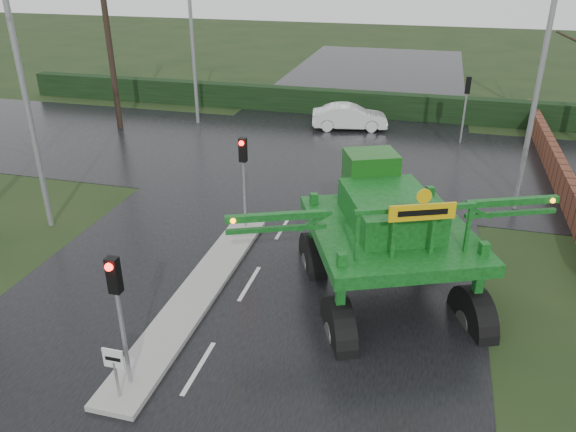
% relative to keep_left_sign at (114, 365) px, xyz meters
% --- Properties ---
extents(ground, '(140.00, 140.00, 0.00)m').
position_rel_keep_left_sign_xyz_m(ground, '(1.30, 1.50, -1.06)').
color(ground, black).
rests_on(ground, ground).
extents(road_main, '(14.00, 80.00, 0.02)m').
position_rel_keep_left_sign_xyz_m(road_main, '(1.30, 11.50, -1.05)').
color(road_main, black).
rests_on(road_main, ground).
extents(road_cross, '(80.00, 12.00, 0.02)m').
position_rel_keep_left_sign_xyz_m(road_cross, '(1.30, 17.50, -1.05)').
color(road_cross, black).
rests_on(road_cross, ground).
extents(median_island, '(1.20, 10.00, 0.16)m').
position_rel_keep_left_sign_xyz_m(median_island, '(0.00, 4.50, -0.97)').
color(median_island, gray).
rests_on(median_island, ground).
extents(hedge_row, '(44.00, 0.90, 1.50)m').
position_rel_keep_left_sign_xyz_m(hedge_row, '(1.30, 25.50, -0.31)').
color(hedge_row, black).
rests_on(hedge_row, ground).
extents(brick_wall, '(0.40, 20.00, 1.20)m').
position_rel_keep_left_sign_xyz_m(brick_wall, '(11.80, 17.50, -0.46)').
color(brick_wall, '#592D1E').
rests_on(brick_wall, ground).
extents(keep_left_sign, '(0.50, 0.07, 1.35)m').
position_rel_keep_left_sign_xyz_m(keep_left_sign, '(0.00, 0.00, 0.00)').
color(keep_left_sign, gray).
rests_on(keep_left_sign, ground).
extents(traffic_signal_near, '(0.26, 0.33, 3.52)m').
position_rel_keep_left_sign_xyz_m(traffic_signal_near, '(0.00, 0.49, 1.53)').
color(traffic_signal_near, gray).
rests_on(traffic_signal_near, ground).
extents(traffic_signal_mid, '(0.26, 0.33, 3.52)m').
position_rel_keep_left_sign_xyz_m(traffic_signal_mid, '(0.00, 8.99, 1.53)').
color(traffic_signal_mid, gray).
rests_on(traffic_signal_mid, ground).
extents(traffic_signal_far, '(0.26, 0.33, 3.52)m').
position_rel_keep_left_sign_xyz_m(traffic_signal_far, '(7.80, 21.51, 1.53)').
color(traffic_signal_far, gray).
rests_on(traffic_signal_far, ground).
extents(street_light_left_near, '(3.85, 0.30, 10.00)m').
position_rel_keep_left_sign_xyz_m(street_light_left_near, '(-6.89, 7.50, 4.93)').
color(street_light_left_near, gray).
rests_on(street_light_left_near, ground).
extents(street_light_right, '(3.85, 0.30, 10.00)m').
position_rel_keep_left_sign_xyz_m(street_light_right, '(9.49, 13.50, 4.93)').
color(street_light_right, gray).
rests_on(street_light_right, ground).
extents(street_light_left_far, '(3.85, 0.30, 10.00)m').
position_rel_keep_left_sign_xyz_m(street_light_left_far, '(-6.89, 21.50, 4.93)').
color(street_light_left_far, gray).
rests_on(street_light_left_far, ground).
extents(crop_sprayer, '(8.79, 7.14, 5.30)m').
position_rel_keep_left_sign_xyz_m(crop_sprayer, '(4.32, 3.93, 1.45)').
color(crop_sprayer, black).
rests_on(crop_sprayer, ground).
extents(white_sedan, '(4.44, 2.30, 1.39)m').
position_rel_keep_left_sign_xyz_m(white_sedan, '(1.67, 22.55, -1.06)').
color(white_sedan, white).
rests_on(white_sedan, ground).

